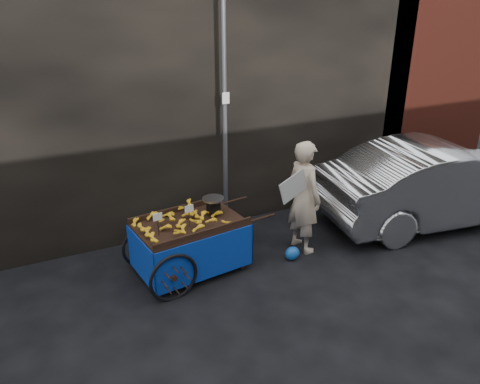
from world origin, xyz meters
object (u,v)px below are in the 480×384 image
banana_cart (187,229)px  parked_car (442,182)px  vendor (304,197)px  plastic_bag (292,253)px

banana_cart → parked_car: bearing=-11.1°
banana_cart → vendor: bearing=-11.5°
banana_cart → vendor: size_ratio=1.21×
banana_cart → plastic_bag: size_ratio=9.19×
vendor → plastic_bag: size_ratio=7.57×
plastic_bag → parked_car: 3.27m
plastic_bag → parked_car: size_ratio=0.05×
plastic_bag → parked_car: bearing=1.1°
plastic_bag → parked_car: (3.20, 0.06, 0.64)m
banana_cart → vendor: (1.94, -0.15, 0.21)m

